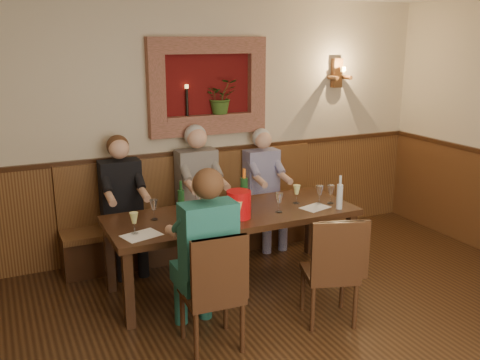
% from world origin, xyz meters
% --- Properties ---
extents(room_shell, '(6.04, 6.04, 2.82)m').
position_xyz_m(room_shell, '(0.00, 0.00, 1.89)').
color(room_shell, beige).
rests_on(room_shell, ground).
extents(wainscoting, '(6.02, 6.02, 1.15)m').
position_xyz_m(wainscoting, '(0.00, -0.00, 0.59)').
color(wainscoting, '#502D17').
rests_on(wainscoting, ground).
extents(wall_niche, '(1.36, 0.30, 1.06)m').
position_xyz_m(wall_niche, '(0.24, 2.94, 1.81)').
color(wall_niche, '#550C0C').
rests_on(wall_niche, ground).
extents(wall_sconce, '(0.25, 0.20, 0.35)m').
position_xyz_m(wall_sconce, '(1.90, 2.93, 1.94)').
color(wall_sconce, '#502D17').
rests_on(wall_sconce, ground).
extents(dining_table, '(2.40, 0.90, 0.75)m').
position_xyz_m(dining_table, '(0.00, 1.85, 0.68)').
color(dining_table, '#321C0F').
rests_on(dining_table, ground).
extents(bench, '(3.00, 0.45, 1.11)m').
position_xyz_m(bench, '(0.00, 2.79, 0.33)').
color(bench, '#381E0F').
rests_on(bench, ground).
extents(chair_near_left, '(0.46, 0.46, 0.98)m').
position_xyz_m(chair_near_left, '(-0.60, 0.92, 0.29)').
color(chair_near_left, '#321C0F').
rests_on(chair_near_left, ground).
extents(chair_near_right, '(0.53, 0.53, 0.96)m').
position_xyz_m(chair_near_right, '(0.46, 0.87, 0.28)').
color(chair_near_right, '#321C0F').
rests_on(chair_near_right, ground).
extents(person_bench_left, '(0.42, 0.51, 1.42)m').
position_xyz_m(person_bench_left, '(-0.86, 2.69, 0.59)').
color(person_bench_left, black).
rests_on(person_bench_left, ground).
extents(person_bench_mid, '(0.44, 0.54, 1.47)m').
position_xyz_m(person_bench_mid, '(-0.02, 2.69, 0.61)').
color(person_bench_mid, '#534E4C').
rests_on(person_bench_mid, ground).
extents(person_bench_right, '(0.40, 0.49, 1.37)m').
position_xyz_m(person_bench_right, '(0.79, 2.69, 0.56)').
color(person_bench_right, navy).
rests_on(person_bench_right, ground).
extents(person_chair_front, '(0.43, 0.53, 1.44)m').
position_xyz_m(person_chair_front, '(-0.60, 1.07, 0.60)').
color(person_chair_front, '#194C5A').
rests_on(person_chair_front, ground).
extents(spittoon_bucket, '(0.25, 0.25, 0.26)m').
position_xyz_m(spittoon_bucket, '(-0.01, 1.69, 0.88)').
color(spittoon_bucket, red).
rests_on(spittoon_bucket, dining_table).
extents(wine_bottle_green_a, '(0.08, 0.08, 0.40)m').
position_xyz_m(wine_bottle_green_a, '(0.15, 1.91, 0.92)').
color(wine_bottle_green_a, '#19471E').
rests_on(wine_bottle_green_a, dining_table).
extents(wine_bottle_green_b, '(0.08, 0.08, 0.35)m').
position_xyz_m(wine_bottle_green_b, '(-0.49, 1.93, 0.89)').
color(wine_bottle_green_b, '#19471E').
rests_on(wine_bottle_green_b, dining_table).
extents(water_bottle, '(0.08, 0.08, 0.33)m').
position_xyz_m(water_bottle, '(0.99, 1.52, 0.88)').
color(water_bottle, silver).
rests_on(water_bottle, dining_table).
extents(tasting_sheet_a, '(0.36, 0.30, 0.00)m').
position_xyz_m(tasting_sheet_a, '(-0.95, 1.62, 0.75)').
color(tasting_sheet_a, white).
rests_on(tasting_sheet_a, dining_table).
extents(tasting_sheet_b, '(0.30, 0.25, 0.00)m').
position_xyz_m(tasting_sheet_b, '(-0.03, 1.79, 0.75)').
color(tasting_sheet_b, white).
rests_on(tasting_sheet_b, dining_table).
extents(tasting_sheet_c, '(0.32, 0.26, 0.00)m').
position_xyz_m(tasting_sheet_c, '(0.80, 1.65, 0.75)').
color(tasting_sheet_c, white).
rests_on(tasting_sheet_c, dining_table).
extents(tasting_sheet_d, '(0.29, 0.25, 0.00)m').
position_xyz_m(tasting_sheet_d, '(-0.38, 1.57, 0.75)').
color(tasting_sheet_d, white).
rests_on(tasting_sheet_d, dining_table).
extents(wine_glass_0, '(0.08, 0.08, 0.19)m').
position_xyz_m(wine_glass_0, '(-0.99, 1.68, 0.85)').
color(wine_glass_0, '#E1E78A').
rests_on(wine_glass_0, dining_table).
extents(wine_glass_1, '(0.08, 0.08, 0.19)m').
position_xyz_m(wine_glass_1, '(-0.74, 1.97, 0.85)').
color(wine_glass_1, white).
rests_on(wine_glass_1, dining_table).
extents(wine_glass_2, '(0.08, 0.08, 0.19)m').
position_xyz_m(wine_glass_2, '(-0.57, 1.60, 0.85)').
color(wine_glass_2, '#E1E78A').
rests_on(wine_glass_2, dining_table).
extents(wine_glass_3, '(0.08, 0.08, 0.19)m').
position_xyz_m(wine_glass_3, '(-0.30, 1.97, 0.85)').
color(wine_glass_3, white).
rests_on(wine_glass_3, dining_table).
extents(wine_glass_4, '(0.08, 0.08, 0.19)m').
position_xyz_m(wine_glass_4, '(-0.11, 1.71, 0.85)').
color(wine_glass_4, '#E1E78A').
rests_on(wine_glass_4, dining_table).
extents(wine_glass_5, '(0.08, 0.08, 0.19)m').
position_xyz_m(wine_glass_5, '(0.12, 1.90, 0.85)').
color(wine_glass_5, '#E1E78A').
rests_on(wine_glass_5, dining_table).
extents(wine_glass_6, '(0.08, 0.08, 0.19)m').
position_xyz_m(wine_glass_6, '(0.41, 1.67, 0.85)').
color(wine_glass_6, white).
rests_on(wine_glass_6, dining_table).
extents(wine_glass_7, '(0.08, 0.08, 0.19)m').
position_xyz_m(wine_glass_7, '(0.70, 1.85, 0.85)').
color(wine_glass_7, '#E1E78A').
rests_on(wine_glass_7, dining_table).
extents(wine_glass_8, '(0.08, 0.08, 0.19)m').
position_xyz_m(wine_glass_8, '(0.90, 1.73, 0.85)').
color(wine_glass_8, white).
rests_on(wine_glass_8, dining_table).
extents(wine_glass_9, '(0.08, 0.08, 0.19)m').
position_xyz_m(wine_glass_9, '(-0.20, 1.55, 0.85)').
color(wine_glass_9, '#E1E78A').
rests_on(wine_glass_9, dining_table).
extents(wine_glass_10, '(0.08, 0.08, 0.19)m').
position_xyz_m(wine_glass_10, '(1.01, 1.70, 0.85)').
color(wine_glass_10, white).
rests_on(wine_glass_10, dining_table).
extents(wine_glass_11, '(0.08, 0.08, 0.19)m').
position_xyz_m(wine_glass_11, '(-0.06, 1.60, 0.85)').
color(wine_glass_11, '#E1E78A').
rests_on(wine_glass_11, dining_table).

